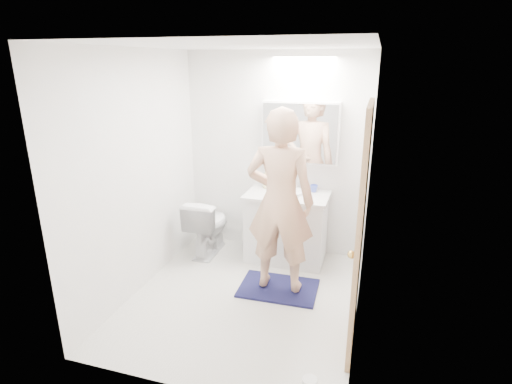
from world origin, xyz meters
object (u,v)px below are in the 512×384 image
at_px(toilet, 208,225).
at_px(soap_bottle_b, 272,180).
at_px(person, 280,202).
at_px(toothbrush_cup, 314,188).
at_px(vanity_cabinet, 286,228).
at_px(medicine_cabinet, 300,132).
at_px(soap_bottle_a, 267,178).

height_order(toilet, soap_bottle_b, soap_bottle_b).
height_order(person, toothbrush_cup, person).
bearing_deg(vanity_cabinet, toothbrush_cup, 29.82).
height_order(medicine_cabinet, person, person).
xyz_separation_m(toilet, soap_bottle_a, (0.67, 0.27, 0.59)).
bearing_deg(medicine_cabinet, toothbrush_cup, -14.73).
bearing_deg(person, soap_bottle_a, -67.99).
height_order(medicine_cabinet, soap_bottle_b, medicine_cabinet).
bearing_deg(soap_bottle_a, toilet, -158.35).
relative_size(vanity_cabinet, soap_bottle_b, 4.74).
xyz_separation_m(soap_bottle_a, toothbrush_cup, (0.57, 0.01, -0.08)).
xyz_separation_m(medicine_cabinet, toothbrush_cup, (0.19, -0.05, -0.64)).
bearing_deg(soap_bottle_a, toothbrush_cup, 1.01).
bearing_deg(soap_bottle_a, medicine_cabinet, 8.98).
bearing_deg(person, toilet, -31.20).
height_order(soap_bottle_a, soap_bottle_b, soap_bottle_a).
distance_m(person, soap_bottle_b, 0.94).
distance_m(person, soap_bottle_a, 0.94).
distance_m(medicine_cabinet, toothbrush_cup, 0.67).
bearing_deg(soap_bottle_b, soap_bottle_a, -152.68).
bearing_deg(vanity_cabinet, toilet, -173.16).
bearing_deg(vanity_cabinet, soap_bottle_b, 142.29).
height_order(toilet, toothbrush_cup, toothbrush_cup).
distance_m(medicine_cabinet, soap_bottle_b, 0.67).
relative_size(medicine_cabinet, toilet, 1.23).
relative_size(medicine_cabinet, soap_bottle_b, 4.64).
xyz_separation_m(medicine_cabinet, soap_bottle_b, (-0.32, -0.03, -0.59)).
xyz_separation_m(toilet, soap_bottle_b, (0.73, 0.30, 0.56)).
xyz_separation_m(toilet, person, (1.04, -0.59, 0.61)).
bearing_deg(toilet, person, 150.01).
xyz_separation_m(medicine_cabinet, person, (-0.01, -0.92, -0.53)).
bearing_deg(person, vanity_cabinet, -84.85).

